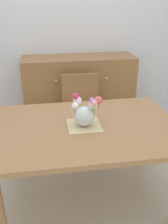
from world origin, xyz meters
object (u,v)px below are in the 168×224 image
(flower_vase, at_px, (85,112))
(dining_table, at_px, (86,136))
(chair_far, at_px, (81,109))
(dresser, at_px, (79,95))

(flower_vase, bearing_deg, dining_table, -8.70)
(chair_far, height_order, dresser, dresser)
(dining_table, xyz_separation_m, flower_vase, (-0.01, 0.00, 0.21))
(chair_far, bearing_deg, dresser, -94.70)
(dining_table, height_order, flower_vase, flower_vase)
(chair_far, xyz_separation_m, dresser, (0.04, 0.49, -0.02))
(chair_far, xyz_separation_m, flower_vase, (-0.10, -0.84, 0.36))
(dining_table, relative_size, flower_vase, 5.62)
(chair_far, relative_size, flower_vase, 3.42)
(dining_table, xyz_separation_m, dresser, (0.12, 1.33, -0.16))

